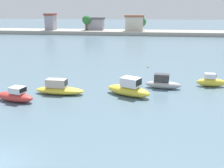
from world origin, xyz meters
TOP-DOWN VIEW (x-y plane):
  - moored_boat_2 at (-3.67, 10.69)m, footprint 4.34×2.30m
  - moored_boat_3 at (-0.18, 13.44)m, footprint 5.25×1.73m
  - moored_boat_4 at (7.17, 13.86)m, footprint 5.14×3.60m
  - moored_boat_5 at (10.80, 16.95)m, footprint 4.11×1.74m
  - moored_boat_6 at (16.38, 18.42)m, footprint 3.34×1.12m
  - mooring_buoy_0 at (9.13, 27.48)m, footprint 0.26×0.26m
  - distant_shoreline at (0.33, 79.07)m, footprint 97.60×10.85m

SIDE VIEW (x-z plane):
  - mooring_buoy_0 at x=9.13m, z-range 0.00..0.26m
  - moored_boat_3 at x=-0.18m, z-range -0.25..1.36m
  - moored_boat_2 at x=-3.67m, z-range -0.18..1.31m
  - moored_boat_6 at x=16.38m, z-range -0.18..1.36m
  - moored_boat_5 at x=10.80m, z-range -0.21..1.43m
  - moored_boat_4 at x=7.17m, z-range -0.25..1.71m
  - distant_shoreline at x=0.33m, z-range -2.54..5.56m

